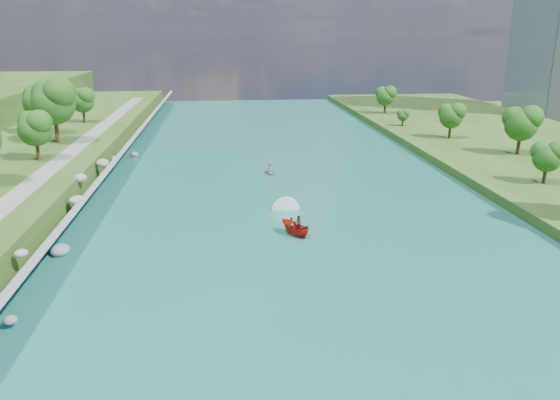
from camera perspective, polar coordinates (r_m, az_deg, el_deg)
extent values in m
plane|color=#2D5119|center=(49.70, 4.20, -9.05)|extent=(260.00, 260.00, 0.00)
cube|color=#195F51|center=(67.98, 1.26, -1.61)|extent=(55.00, 240.00, 0.10)
cube|color=slate|center=(69.20, -20.48, -0.86)|extent=(3.54, 236.00, 4.05)
ellipsoid|color=gray|center=(47.48, -26.37, -11.17)|extent=(1.04, 0.99, 0.72)
ellipsoid|color=gray|center=(54.19, -25.42, -5.06)|extent=(1.21, 1.22, 0.74)
ellipsoid|color=gray|center=(60.48, -21.99, -4.88)|extent=(1.90, 2.34, 1.19)
ellipsoid|color=gray|center=(70.81, -20.45, 0.01)|extent=(1.80, 2.17, 0.99)
ellipsoid|color=gray|center=(77.15, -20.15, 2.15)|extent=(1.73, 1.73, 1.23)
ellipsoid|color=gray|center=(86.63, -18.02, 3.67)|extent=(1.87, 1.70, 1.34)
ellipsoid|color=gray|center=(94.42, -16.81, 4.20)|extent=(1.32, 1.16, 0.81)
ellipsoid|color=gray|center=(103.63, -14.97, 4.61)|extent=(1.44, 1.16, 1.00)
cube|color=gray|center=(70.71, -25.85, 0.35)|extent=(3.00, 200.00, 0.10)
ellipsoid|color=#234C14|center=(89.14, -24.21, 6.61)|extent=(5.28, 5.28, 8.79)
ellipsoid|color=#234C14|center=(102.07, -22.58, 9.19)|extent=(7.84, 7.84, 13.07)
ellipsoid|color=#234C14|center=(112.27, -23.72, 9.18)|extent=(6.71, 6.71, 11.19)
ellipsoid|color=#234C14|center=(123.77, -19.94, 9.62)|extent=(5.19, 5.19, 8.66)
ellipsoid|color=#234C14|center=(84.63, 26.14, 3.89)|extent=(4.24, 4.24, 7.07)
ellipsoid|color=#234C14|center=(103.23, 23.88, 7.10)|extent=(5.96, 5.96, 9.94)
ellipsoid|color=#234C14|center=(114.73, 17.45, 8.22)|extent=(4.95, 4.95, 8.25)
ellipsoid|color=#234C14|center=(127.56, 12.72, 8.54)|extent=(2.65, 2.65, 4.41)
ellipsoid|color=#234C14|center=(146.82, 10.97, 10.49)|extent=(4.98, 4.98, 8.29)
imported|color=#A9160D|center=(61.11, 1.57, -2.95)|extent=(3.59, 4.37, 1.62)
imported|color=#66605B|center=(60.54, 1.25, -2.69)|extent=(0.75, 0.58, 1.82)
imported|color=#66605B|center=(61.52, 1.98, -2.44)|extent=(1.04, 1.01, 1.68)
cube|color=white|center=(64.18, 1.21, -2.69)|extent=(0.90, 5.00, 0.06)
imported|color=gray|center=(87.88, -1.07, 2.99)|extent=(2.38, 3.14, 0.61)
imported|color=#66605B|center=(87.74, -1.07, 3.37)|extent=(0.71, 0.54, 1.30)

